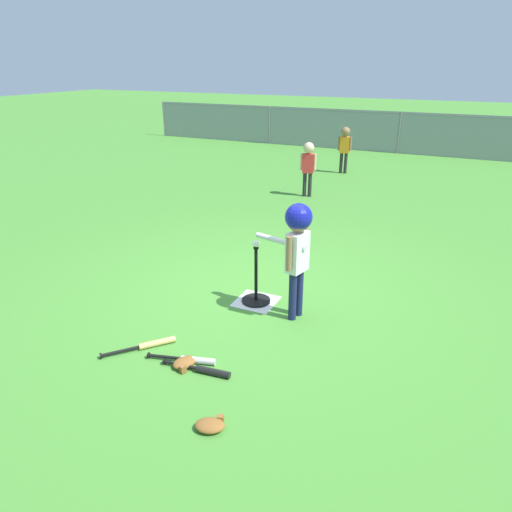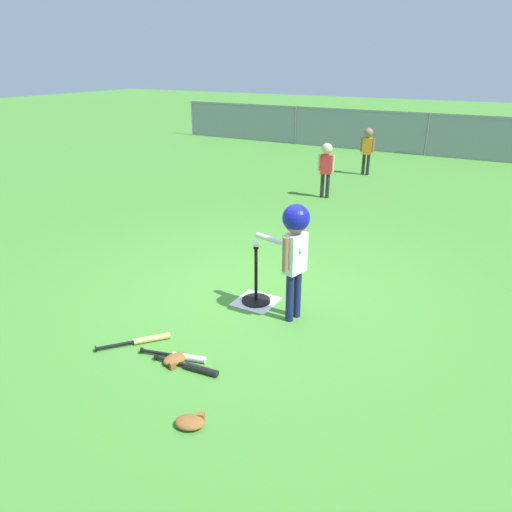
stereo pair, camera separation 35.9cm
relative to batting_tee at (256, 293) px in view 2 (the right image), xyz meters
name	(u,v)px [view 2 (the right image)]	position (x,y,z in m)	size (l,w,h in m)	color
ground_plane	(257,291)	(-0.12, 0.23, -0.10)	(60.00, 60.00, 0.00)	#478C33
home_plate	(256,301)	(0.00, 0.00, -0.10)	(0.44, 0.44, 0.01)	white
batting_tee	(256,293)	(0.00, 0.00, 0.00)	(0.32, 0.32, 0.65)	black
baseball_on_tee	(256,244)	(0.00, 0.00, 0.59)	(0.07, 0.07, 0.07)	white
batter_child	(295,239)	(0.51, -0.13, 0.77)	(0.64, 0.34, 1.23)	#191E4C
fielder_near_left	(367,145)	(-0.84, 6.69, 0.58)	(0.32, 0.21, 1.07)	#262626
fielder_near_right	(326,163)	(-0.94, 4.39, 0.57)	(0.31, 0.21, 1.05)	#262626
spare_bat_silver	(182,356)	(-0.04, -1.28, -0.07)	(0.62, 0.22, 0.06)	silver
spare_bat_wood	(144,340)	(-0.52, -1.24, -0.07)	(0.50, 0.56, 0.06)	#DBB266
spare_bat_black	(195,368)	(0.16, -1.36, -0.07)	(0.63, 0.12, 0.06)	black
glove_by_plate	(190,422)	(0.53, -1.92, -0.07)	(0.26, 0.23, 0.07)	brown
glove_near_bats	(175,359)	(-0.06, -1.35, -0.07)	(0.23, 0.26, 0.07)	brown
outfield_fence	(427,133)	(-0.12, 9.86, 0.51)	(16.06, 0.06, 1.15)	slate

